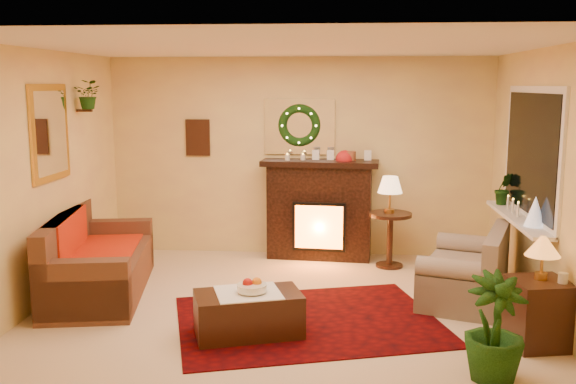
# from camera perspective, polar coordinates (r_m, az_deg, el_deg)

# --- Properties ---
(floor) EXTENTS (5.00, 5.00, 0.00)m
(floor) POSITION_cam_1_polar(r_m,az_deg,el_deg) (6.56, -0.25, -10.46)
(floor) COLOR beige
(floor) RESTS_ON ground
(ceiling) EXTENTS (5.00, 5.00, 0.00)m
(ceiling) POSITION_cam_1_polar(r_m,az_deg,el_deg) (6.18, -0.26, 12.84)
(ceiling) COLOR white
(ceiling) RESTS_ON ground
(wall_back) EXTENTS (5.00, 5.00, 0.00)m
(wall_back) POSITION_cam_1_polar(r_m,az_deg,el_deg) (8.46, 1.02, 3.13)
(wall_back) COLOR #EFD88C
(wall_back) RESTS_ON ground
(wall_front) EXTENTS (5.00, 5.00, 0.00)m
(wall_front) POSITION_cam_1_polar(r_m,az_deg,el_deg) (4.04, -2.94, -3.99)
(wall_front) COLOR #EFD88C
(wall_front) RESTS_ON ground
(wall_left) EXTENTS (4.50, 4.50, 0.00)m
(wall_left) POSITION_cam_1_polar(r_m,az_deg,el_deg) (6.91, -21.39, 1.02)
(wall_left) COLOR #EFD88C
(wall_left) RESTS_ON ground
(wall_right) EXTENTS (4.50, 4.50, 0.00)m
(wall_right) POSITION_cam_1_polar(r_m,az_deg,el_deg) (6.53, 22.19, 0.50)
(wall_right) COLOR #EFD88C
(wall_right) RESTS_ON ground
(area_rug) EXTENTS (2.86, 2.44, 0.01)m
(area_rug) POSITION_cam_1_polar(r_m,az_deg,el_deg) (6.27, 1.81, -11.37)
(area_rug) COLOR #451612
(area_rug) RESTS_ON floor
(sofa) EXTENTS (1.23, 2.15, 0.87)m
(sofa) POSITION_cam_1_polar(r_m,az_deg,el_deg) (7.25, -16.33, -5.35)
(sofa) COLOR brown
(sofa) RESTS_ON floor
(red_throw) EXTENTS (0.76, 1.24, 0.02)m
(red_throw) POSITION_cam_1_polar(r_m,az_deg,el_deg) (7.42, -16.33, -4.82)
(red_throw) COLOR #E04C21
(red_throw) RESTS_ON sofa
(fireplace) EXTENTS (1.36, 0.53, 1.22)m
(fireplace) POSITION_cam_1_polar(r_m,az_deg,el_deg) (8.36, 2.82, -2.17)
(fireplace) COLOR black
(fireplace) RESTS_ON floor
(poinsettia) EXTENTS (0.23, 0.23, 0.23)m
(poinsettia) POSITION_cam_1_polar(r_m,az_deg,el_deg) (8.22, 5.07, 2.90)
(poinsettia) COLOR red
(poinsettia) RESTS_ON fireplace
(mantel_candle_a) EXTENTS (0.07, 0.07, 0.20)m
(mantel_candle_a) POSITION_cam_1_polar(r_m,az_deg,el_deg) (8.22, -0.05, 2.66)
(mantel_candle_a) COLOR white
(mantel_candle_a) RESTS_ON fireplace
(mantel_candle_b) EXTENTS (0.06, 0.06, 0.19)m
(mantel_candle_b) POSITION_cam_1_polar(r_m,az_deg,el_deg) (8.26, 1.33, 2.69)
(mantel_candle_b) COLOR white
(mantel_candle_b) RESTS_ON fireplace
(mantel_mirror) EXTENTS (0.92, 0.02, 0.72)m
(mantel_mirror) POSITION_cam_1_polar(r_m,az_deg,el_deg) (8.41, 1.02, 5.82)
(mantel_mirror) COLOR white
(mantel_mirror) RESTS_ON wall_back
(wreath) EXTENTS (0.55, 0.11, 0.55)m
(wreath) POSITION_cam_1_polar(r_m,az_deg,el_deg) (8.37, 1.01, 5.94)
(wreath) COLOR #194719
(wreath) RESTS_ON wall_back
(wall_art) EXTENTS (0.32, 0.03, 0.48)m
(wall_art) POSITION_cam_1_polar(r_m,az_deg,el_deg) (8.61, -8.02, 4.82)
(wall_art) COLOR #381E11
(wall_art) RESTS_ON wall_back
(gold_mirror) EXTENTS (0.03, 0.84, 1.00)m
(gold_mirror) POSITION_cam_1_polar(r_m,az_deg,el_deg) (7.13, -20.42, 4.96)
(gold_mirror) COLOR gold
(gold_mirror) RESTS_ON wall_left
(hanging_plant) EXTENTS (0.33, 0.28, 0.36)m
(hanging_plant) POSITION_cam_1_polar(r_m,az_deg,el_deg) (7.75, -17.23, 7.08)
(hanging_plant) COLOR #194719
(hanging_plant) RESTS_ON wall_left
(loveseat) EXTENTS (1.16, 1.51, 0.77)m
(loveseat) POSITION_cam_1_polar(r_m,az_deg,el_deg) (7.00, 15.46, -5.92)
(loveseat) COLOR gray
(loveseat) RESTS_ON floor
(window_frame) EXTENTS (0.03, 1.86, 1.36)m
(window_frame) POSITION_cam_1_polar(r_m,az_deg,el_deg) (7.01, 20.86, 3.23)
(window_frame) COLOR white
(window_frame) RESTS_ON wall_right
(window_glass) EXTENTS (0.02, 1.70, 1.22)m
(window_glass) POSITION_cam_1_polar(r_m,az_deg,el_deg) (7.01, 20.74, 3.23)
(window_glass) COLOR black
(window_glass) RESTS_ON wall_right
(window_sill) EXTENTS (0.22, 1.86, 0.04)m
(window_sill) POSITION_cam_1_polar(r_m,az_deg,el_deg) (7.08, 19.72, -2.22)
(window_sill) COLOR white
(window_sill) RESTS_ON wall_right
(mini_tree) EXTENTS (0.20, 0.20, 0.29)m
(mini_tree) POSITION_cam_1_polar(r_m,az_deg,el_deg) (6.62, 21.12, -1.60)
(mini_tree) COLOR white
(mini_tree) RESTS_ON window_sill
(sill_plant) EXTENTS (0.26, 0.21, 0.48)m
(sill_plant) POSITION_cam_1_polar(r_m,az_deg,el_deg) (7.69, 18.64, 0.36)
(sill_plant) COLOR #1F381A
(sill_plant) RESTS_ON window_sill
(side_table_round) EXTENTS (0.67, 0.67, 0.68)m
(side_table_round) POSITION_cam_1_polar(r_m,az_deg,el_deg) (8.07, 9.04, -4.34)
(side_table_round) COLOR #3A2113
(side_table_round) RESTS_ON floor
(lamp_cream) EXTENTS (0.30, 0.30, 0.46)m
(lamp_cream) POSITION_cam_1_polar(r_m,az_deg,el_deg) (7.96, 9.04, -0.46)
(lamp_cream) COLOR #FFC588
(lamp_cream) RESTS_ON side_table_round
(end_table_square) EXTENTS (0.56, 0.56, 0.59)m
(end_table_square) POSITION_cam_1_polar(r_m,az_deg,el_deg) (6.05, 21.36, -10.19)
(end_table_square) COLOR black
(end_table_square) RESTS_ON floor
(lamp_tiffany) EXTENTS (0.30, 0.30, 0.44)m
(lamp_tiffany) POSITION_cam_1_polar(r_m,az_deg,el_deg) (5.94, 21.64, -5.76)
(lamp_tiffany) COLOR #DF5410
(lamp_tiffany) RESTS_ON end_table_square
(coffee_table) EXTENTS (1.06, 0.78, 0.40)m
(coffee_table) POSITION_cam_1_polar(r_m,az_deg,el_deg) (5.89, -3.55, -10.68)
(coffee_table) COLOR #452516
(coffee_table) RESTS_ON floor
(fruit_bowl) EXTENTS (0.27, 0.27, 0.06)m
(fruit_bowl) POSITION_cam_1_polar(r_m,az_deg,el_deg) (5.81, -3.22, -8.48)
(fruit_bowl) COLOR white
(fruit_bowl) RESTS_ON coffee_table
(floor_palm) EXTENTS (1.77, 1.77, 2.50)m
(floor_palm) POSITION_cam_1_polar(r_m,az_deg,el_deg) (5.21, 17.89, -11.07)
(floor_palm) COLOR #194915
(floor_palm) RESTS_ON floor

